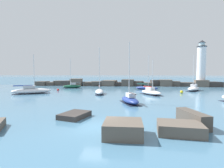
# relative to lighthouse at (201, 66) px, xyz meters

# --- Properties ---
(ground_plane) EXTENTS (600.00, 600.00, 0.00)m
(ground_plane) POSITION_rel_lighthouse_xyz_m (-27.57, -48.15, -6.99)
(ground_plane) COLOR teal
(open_sea_beyond) EXTENTS (400.00, 116.00, 0.01)m
(open_sea_beyond) POSITION_rel_lighthouse_xyz_m (-27.57, 60.27, -6.98)
(open_sea_beyond) COLOR #386684
(open_sea_beyond) RESTS_ON ground
(breakwater_jetty) EXTENTS (66.00, 6.93, 2.58)m
(breakwater_jetty) POSITION_rel_lighthouse_xyz_m (-26.32, 0.30, -6.05)
(breakwater_jetty) COLOR #4C443D
(breakwater_jetty) RESTS_ON ground
(lighthouse) EXTENTS (3.79, 3.79, 15.85)m
(lighthouse) POSITION_rel_lighthouse_xyz_m (0.00, 0.00, 0.00)
(lighthouse) COLOR gray
(lighthouse) RESTS_ON ground
(foreground_rocks) EXTENTS (19.48, 8.32, 1.28)m
(foreground_rocks) POSITION_rel_lighthouse_xyz_m (-24.95, -48.66, -6.51)
(foreground_rocks) COLOR brown
(foreground_rocks) RESTS_ON ground
(sailboat_moored_1) EXTENTS (2.91, 6.57, 10.20)m
(sailboat_moored_1) POSITION_rel_lighthouse_xyz_m (-31.25, -24.71, -6.42)
(sailboat_moored_1) COLOR white
(sailboat_moored_1) RESTS_ON ground
(sailboat_moored_2) EXTENTS (5.80, 3.93, 9.02)m
(sailboat_moored_2) POSITION_rel_lighthouse_xyz_m (-42.20, -10.70, -6.34)
(sailboat_moored_2) COLOR #195138
(sailboat_moored_2) RESTS_ON ground
(sailboat_moored_3) EXTENTS (5.00, 6.39, 7.42)m
(sailboat_moored_3) POSITION_rel_lighthouse_xyz_m (-19.96, -24.89, -6.39)
(sailboat_moored_3) COLOR white
(sailboat_moored_3) RESTS_ON ground
(sailboat_moored_4) EXTENTS (8.28, 5.81, 8.87)m
(sailboat_moored_4) POSITION_rel_lighthouse_xyz_m (-46.68, -25.71, -6.28)
(sailboat_moored_4) COLOR white
(sailboat_moored_4) RESTS_ON ground
(sailboat_moored_5) EXTENTS (6.49, 4.20, 9.61)m
(sailboat_moored_5) POSITION_rel_lighthouse_xyz_m (-19.77, -13.47, -6.45)
(sailboat_moored_5) COLOR navy
(sailboat_moored_5) RESTS_ON ground
(sailboat_moored_6) EXTENTS (3.67, 6.11, 9.50)m
(sailboat_moored_6) POSITION_rel_lighthouse_xyz_m (-24.50, -35.99, -6.37)
(sailboat_moored_6) COLOR navy
(sailboat_moored_6) RESTS_ON ground
(sailboat_moored_7) EXTENTS (5.50, 6.79, 9.26)m
(sailboat_moored_7) POSITION_rel_lighthouse_xyz_m (-7.75, -15.34, -6.34)
(sailboat_moored_7) COLOR white
(sailboat_moored_7) RESTS_ON ground
(mooring_buoy_orange_near) EXTENTS (0.68, 0.68, 0.88)m
(mooring_buoy_orange_near) POSITION_rel_lighthouse_xyz_m (-12.60, -21.70, -6.65)
(mooring_buoy_orange_near) COLOR yellow
(mooring_buoy_orange_near) RESTS_ON ground
(mooring_buoy_far_side) EXTENTS (0.56, 0.56, 0.76)m
(mooring_buoy_far_side) POSITION_rel_lighthouse_xyz_m (-43.22, -19.08, -6.71)
(mooring_buoy_far_side) COLOR red
(mooring_buoy_far_side) RESTS_ON ground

